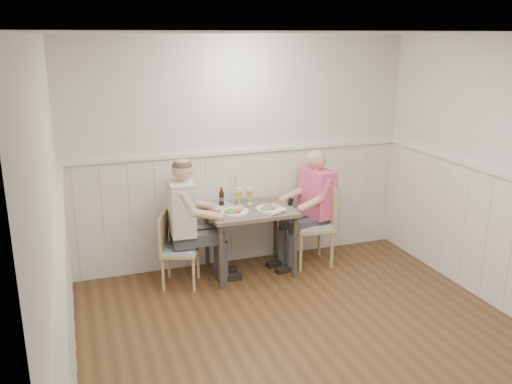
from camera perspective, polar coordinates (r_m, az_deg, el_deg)
ground_plane at (r=4.75m, az=7.43°, el=-17.00°), size 4.50×4.50×0.00m
room_shell at (r=4.12m, az=8.20°, el=0.97°), size 4.04×4.54×2.60m
wainscot at (r=4.98m, az=4.18°, el=-6.29°), size 4.00×4.49×1.34m
dining_table at (r=5.98m, az=-0.63°, el=-2.71°), size 0.94×0.70×0.75m
chair_right at (r=6.32m, az=6.31°, el=-3.08°), size 0.47×0.47×0.94m
chair_left at (r=5.82m, az=-8.48°, el=-5.73°), size 0.49×0.49×0.80m
man_in_pink at (r=6.33m, az=6.10°, el=-2.45°), size 0.69×0.49×1.37m
diner_cream at (r=5.80m, az=-7.39°, el=-4.11°), size 0.66×0.46×1.40m
plate_man at (r=5.91m, az=1.35°, el=-1.67°), size 0.30×0.30×0.07m
plate_diner at (r=5.81m, az=-2.37°, el=-2.00°), size 0.31×0.31×0.08m
beer_glass_a at (r=6.08m, az=-0.66°, el=-0.11°), size 0.08×0.08×0.19m
beer_glass_b at (r=6.01m, az=-1.78°, el=-0.23°), size 0.08×0.08×0.21m
beer_bottle at (r=6.05m, az=-3.64°, el=-0.58°), size 0.06×0.06×0.21m
rolled_napkin at (r=5.78m, az=2.29°, el=-2.10°), size 0.22×0.14×0.05m
grass_vase at (r=6.12m, az=-2.34°, el=0.24°), size 0.04×0.04×0.35m
gingham_mat at (r=6.07m, az=-3.75°, el=-1.44°), size 0.35×0.31×0.01m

